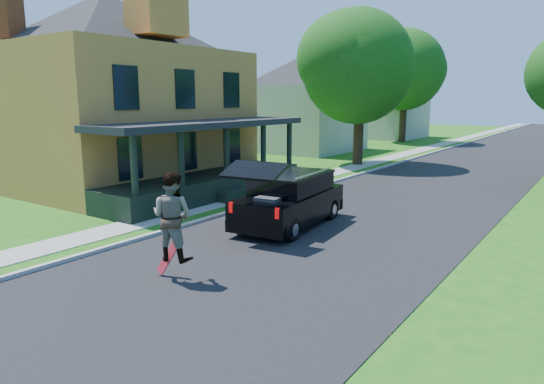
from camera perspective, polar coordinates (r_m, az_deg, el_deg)
The scene contains 13 objects.
ground at distance 11.75m, azimuth -2.55°, elevation -9.02°, with size 140.00×140.00×0.00m, color #185F13.
street at distance 29.80m, azimuth 21.62°, elevation 2.42°, with size 8.00×120.00×0.02m, color black.
curb at distance 30.97m, azimuth 14.33°, elevation 3.14°, with size 0.15×120.00×0.12m, color #A1A09B.
sidewalk at distance 31.54m, azimuth 11.69°, elevation 3.39°, with size 1.30×120.00×0.03m, color gray.
front_walk at distance 22.31m, azimuth -12.55°, elevation 0.31°, with size 6.50×1.20×0.03m, color gray.
main_house at distance 24.51m, azimuth -18.41°, elevation 12.51°, with size 15.56×15.56×10.10m.
neighbor_house_mid at distance 38.50m, azimuth 3.35°, elevation 11.17°, with size 12.78×12.78×8.30m.
neighbor_house_far at distance 52.78m, azimuth 12.70°, elevation 10.85°, with size 12.78×12.78×8.30m.
black_suv at distance 15.35m, azimuth 2.10°, elevation -0.89°, with size 2.33×5.04×2.27m.
skateboarder at distance 10.90m, azimuth -11.68°, elevation -2.83°, with size 1.11×0.95×1.98m.
skateboard at distance 11.36m, azimuth -12.18°, elevation -7.74°, with size 0.54×0.26×0.80m.
tree_left_mid at distance 30.35m, azimuth 10.33°, elevation 14.68°, with size 7.41×7.19×9.55m.
tree_left_far at distance 47.53m, azimuth 15.42°, elevation 14.27°, with size 7.29×7.13×10.93m.
Camera 1 is at (6.76, -8.74, 4.00)m, focal length 32.00 mm.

